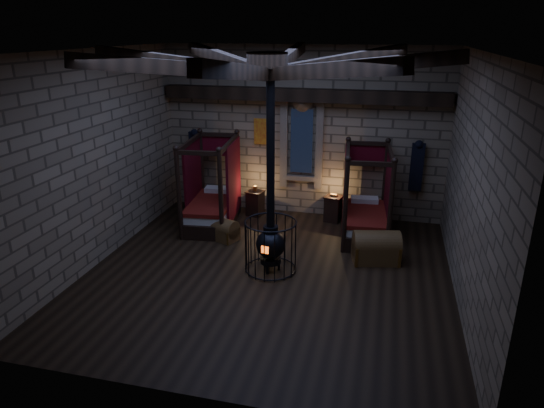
% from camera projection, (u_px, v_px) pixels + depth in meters
% --- Properties ---
extents(room, '(7.02, 7.02, 4.29)m').
position_uv_depth(room, '(268.00, 78.00, 8.34)').
color(room, black).
rests_on(room, ground).
extents(bed_left, '(1.26, 2.10, 2.09)m').
position_uv_depth(bed_left, '(212.00, 204.00, 11.82)').
color(bed_left, black).
rests_on(bed_left, ground).
extents(bed_right, '(1.19, 2.03, 2.03)m').
position_uv_depth(bed_right, '(365.00, 215.00, 11.16)').
color(bed_right, black).
rests_on(bed_right, ground).
extents(trunk_left, '(0.81, 0.66, 0.51)m').
position_uv_depth(trunk_left, '(222.00, 230.00, 11.03)').
color(trunk_left, brown).
rests_on(trunk_left, ground).
extents(trunk_right, '(1.04, 0.78, 0.68)m').
position_uv_depth(trunk_right, '(376.00, 248.00, 9.95)').
color(trunk_right, brown).
rests_on(trunk_right, ground).
extents(nightstand_left, '(0.49, 0.47, 0.79)m').
position_uv_depth(nightstand_left, '(255.00, 203.00, 12.42)').
color(nightstand_left, black).
rests_on(nightstand_left, ground).
extents(nightstand_right, '(0.48, 0.46, 0.71)m').
position_uv_depth(nightstand_right, '(333.00, 208.00, 12.03)').
color(nightstand_right, black).
rests_on(nightstand_right, ground).
extents(stove, '(1.02, 1.02, 4.05)m').
position_uv_depth(stove, '(271.00, 241.00, 9.46)').
color(stove, black).
rests_on(stove, ground).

